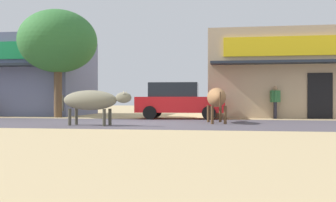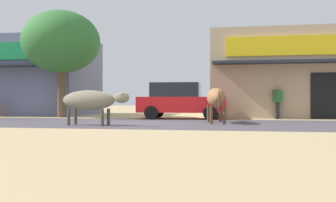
# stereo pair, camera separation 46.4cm
# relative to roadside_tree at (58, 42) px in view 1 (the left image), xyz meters

# --- Properties ---
(ground) EXTENTS (80.00, 80.00, 0.00)m
(ground) POSITION_rel_roadside_tree_xyz_m (4.98, -4.03, -3.72)
(ground) COLOR tan
(asphalt_road) EXTENTS (72.00, 6.11, 0.00)m
(asphalt_road) POSITION_rel_roadside_tree_xyz_m (4.98, -4.03, -3.72)
(asphalt_road) COLOR #4C464F
(asphalt_road) RESTS_ON ground
(storefront_left_cafe) EXTENTS (7.02, 5.92, 4.37)m
(storefront_left_cafe) POSITION_rel_roadside_tree_xyz_m (-3.37, 3.07, -1.53)
(storefront_left_cafe) COLOR slate
(storefront_left_cafe) RESTS_ON ground
(storefront_right_club) EXTENTS (7.40, 5.92, 4.30)m
(storefront_right_club) POSITION_rel_roadside_tree_xyz_m (11.01, 3.07, -1.56)
(storefront_right_club) COLOR tan
(storefront_right_club) RESTS_ON ground
(roadside_tree) EXTENTS (3.83, 3.83, 5.28)m
(roadside_tree) POSITION_rel_roadside_tree_xyz_m (0.00, 0.00, 0.00)
(roadside_tree) COLOR brown
(roadside_tree) RESTS_ON ground
(parked_hatchback_car) EXTENTS (4.04, 2.07, 1.64)m
(parked_hatchback_car) POSITION_rel_roadside_tree_xyz_m (6.03, -0.46, -2.88)
(parked_hatchback_car) COLOR red
(parked_hatchback_car) RESTS_ON ground
(cow_near_brown) EXTENTS (2.58, 0.91, 1.20)m
(cow_near_brown) POSITION_rel_roadside_tree_xyz_m (3.71, -5.57, -2.87)
(cow_near_brown) COLOR gray
(cow_near_brown) RESTS_ON ground
(cow_far_dark) EXTENTS (0.97, 2.52, 1.32)m
(cow_far_dark) POSITION_rel_roadside_tree_xyz_m (7.84, -3.44, -2.77)
(cow_far_dark) COLOR #96673E
(cow_far_dark) RESTS_ON ground
(pedestrian_by_shop) EXTENTS (0.45, 0.61, 1.50)m
(pedestrian_by_shop) POSITION_rel_roadside_tree_xyz_m (10.41, 0.37, -2.85)
(pedestrian_by_shop) COLOR #262633
(pedestrian_by_shop) RESTS_ON ground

